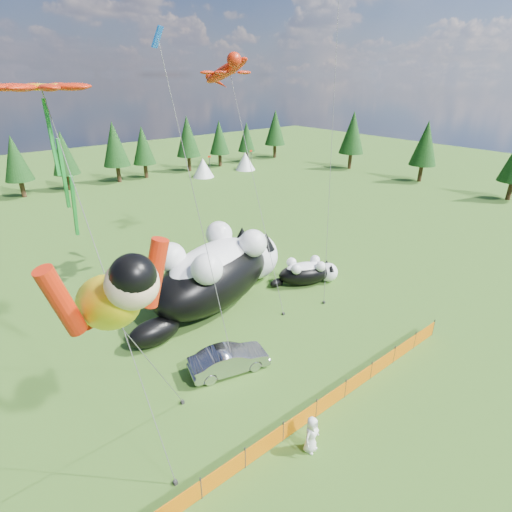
% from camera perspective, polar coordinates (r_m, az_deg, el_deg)
% --- Properties ---
extents(ground, '(160.00, 160.00, 0.00)m').
position_cam_1_polar(ground, '(20.66, 0.07, -18.66)').
color(ground, '#17390A').
rests_on(ground, ground).
extents(safety_fence, '(22.06, 0.06, 1.10)m').
position_cam_1_polar(safety_fence, '(18.75, 6.31, -22.32)').
color(safety_fence, '#262626').
rests_on(safety_fence, ground).
extents(tree_line, '(90.00, 4.00, 8.00)m').
position_cam_1_polar(tree_line, '(58.40, -29.55, 11.39)').
color(tree_line, black).
rests_on(tree_line, ground).
extents(festival_tents, '(50.00, 3.20, 2.80)m').
position_cam_1_polar(festival_tents, '(57.07, -17.13, 10.52)').
color(festival_tents, white).
rests_on(festival_tents, ground).
extents(cat_large, '(13.11, 7.41, 4.84)m').
position_cam_1_polar(cat_large, '(26.67, -5.29, -1.97)').
color(cat_large, black).
rests_on(cat_large, ground).
extents(cat_small, '(4.96, 3.38, 1.91)m').
position_cam_1_polar(cat_small, '(29.61, 7.42, -2.28)').
color(cat_small, black).
rests_on(cat_small, ground).
extents(car, '(4.38, 2.43, 1.37)m').
position_cam_1_polar(car, '(21.38, -3.85, -14.56)').
color(car, '#A4A5A9').
rests_on(car, ground).
extents(spectator_e, '(0.93, 0.71, 1.71)m').
position_cam_1_polar(spectator_e, '(17.84, 7.92, -23.93)').
color(spectator_e, white).
rests_on(spectator_e, ground).
extents(superhero_kite, '(6.08, 6.54, 11.69)m').
position_cam_1_polar(superhero_kite, '(11.00, -20.58, -6.15)').
color(superhero_kite, yellow).
rests_on(superhero_kite, ground).
extents(gecko_kite, '(3.90, 11.72, 16.65)m').
position_cam_1_polar(gecko_kite, '(29.72, -4.31, 24.87)').
color(gecko_kite, red).
rests_on(gecko_kite, ground).
extents(flower_kite, '(3.77, 5.95, 14.26)m').
position_cam_1_polar(flower_kite, '(14.16, -28.18, 19.80)').
color(flower_kite, red).
rests_on(flower_kite, ground).
extents(diamond_kite_a, '(1.65, 3.70, 16.36)m').
position_cam_1_polar(diamond_kite_a, '(18.35, -13.40, 26.43)').
color(diamond_kite_a, '#0B4AAE').
rests_on(diamond_kite_a, ground).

